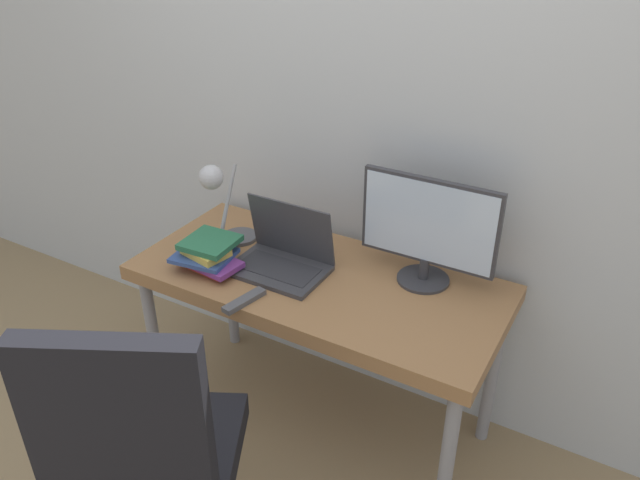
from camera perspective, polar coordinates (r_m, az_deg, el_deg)
name	(u,v)px	position (r m, az deg, el deg)	size (l,w,h in m)	color
ground_plane	(278,472)	(2.67, -3.91, -20.38)	(12.00, 12.00, 0.00)	#937A56
wall_back	(368,108)	(2.46, 4.44, 11.93)	(8.00, 0.05, 2.60)	silver
desk	(318,291)	(2.42, -0.19, -4.71)	(1.42, 0.65, 0.75)	#996B42
laptop	(282,256)	(2.40, -3.45, -1.49)	(0.36, 0.25, 0.26)	#38383D
monitor	(428,228)	(2.27, 9.86, 1.09)	(0.51, 0.20, 0.41)	#333338
desk_lamp	(221,197)	(2.47, -9.07, 3.92)	(0.15, 0.27, 0.38)	#4C4C51
office_chair	(143,451)	(1.97, -15.87, -18.07)	(0.67, 0.66, 1.11)	black
book_stack	(208,255)	(2.44, -10.19, -1.33)	(0.28, 0.23, 0.12)	#B2382D
tv_remote	(244,301)	(2.24, -6.93, -5.52)	(0.08, 0.18, 0.02)	#4C4C51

